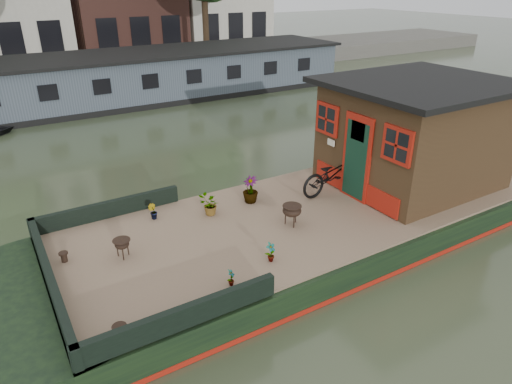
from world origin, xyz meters
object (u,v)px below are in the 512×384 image
cabin (415,132)px  bicycle (332,174)px  brazier_front (292,215)px  brazier_rear (123,248)px  potted_plant_a (271,252)px

cabin → bicycle: size_ratio=2.35×
brazier_front → brazier_rear: (-3.21, 0.59, -0.04)m
cabin → brazier_rear: size_ratio=11.37×
brazier_front → bicycle: bearing=25.1°
bicycle → cabin: bearing=-106.5°
cabin → brazier_rear: 6.96m
potted_plant_a → brazier_rear: (-2.14, 1.46, -0.01)m
bicycle → brazier_rear: bearing=89.4°
potted_plant_a → brazier_rear: size_ratio=1.05×
bicycle → brazier_front: bearing=112.2°
brazier_front → cabin: bearing=4.7°
cabin → brazier_front: cabin is taller
cabin → potted_plant_a: 4.98m
brazier_front → potted_plant_a: bearing=-140.6°
bicycle → brazier_rear: 4.89m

